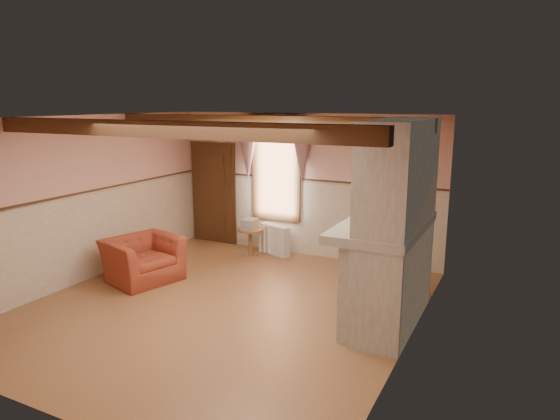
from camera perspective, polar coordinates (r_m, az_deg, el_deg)
The scene contains 26 objects.
floor at distance 7.70m, azimuth -6.61°, elevation -10.87°, with size 5.50×6.00×0.01m, color brown.
ceiling at distance 7.08m, azimuth -7.18°, elevation 10.44°, with size 5.50×6.00×0.01m, color silver.
wall_back at distance 9.85m, azimuth 2.76°, elevation 2.84°, with size 5.50×0.02×2.80m, color tan.
wall_front at distance 5.14m, azimuth -25.77°, elevation -7.36°, with size 5.50×0.02×2.80m, color tan.
wall_left at distance 9.05m, azimuth -21.58°, elevation 1.13°, with size 0.02×6.00×2.80m, color tan.
wall_right at distance 6.22m, azimuth 14.81°, elevation -3.21°, with size 0.02×6.00×2.80m, color tan.
wainscot at distance 7.43m, azimuth -6.76°, elevation -5.55°, with size 5.50×6.00×1.50m, color beige, non-canonical shape.
chair_rail at distance 7.24m, azimuth -6.90°, elevation 0.10°, with size 5.50×6.00×0.08m, color black, non-canonical shape.
firebox at distance 7.24m, azimuth 9.54°, elevation -8.65°, with size 0.20×0.95×0.90m, color black.
armchair at distance 8.89m, azimuth -15.41°, elevation -5.46°, with size 1.15×1.00×0.75m, color maroon.
side_table at distance 9.96m, azimuth -3.40°, elevation -3.69°, with size 0.50×0.50×0.55m, color brown.
book_stack at distance 9.87m, azimuth -3.44°, elevation -1.60°, with size 0.26×0.32×0.20m, color #B7AD8C.
radiator at distance 10.04m, azimuth -0.58°, elevation -3.40°, with size 0.70×0.18×0.60m, color silver.
bowl at distance 6.74m, azimuth 11.44°, elevation -1.32°, with size 0.33×0.33×0.08m, color brown.
mantel_clock at distance 7.63m, azimuth 13.38°, elevation 0.65°, with size 0.14×0.24×0.20m, color black.
oil_lamp at distance 7.39m, azimuth 12.95°, elevation 0.61°, with size 0.11×0.11×0.28m, color #BC8135.
candle_red at distance 6.42m, azimuth 10.68°, elevation -1.60°, with size 0.06×0.06×0.16m, color #A02B13.
jar_yellow at distance 6.59m, azimuth 11.09°, elevation -1.44°, with size 0.06×0.06×0.12m, color gold.
fireplace at distance 6.86m, azimuth 13.21°, elevation -1.69°, with size 0.85×2.00×2.80m, color gray.
mantel at distance 6.91m, azimuth 11.75°, elevation -1.86°, with size 1.05×2.05×0.12m, color gray.
overmantel_mirror at distance 6.83m, azimuth 10.47°, elevation 3.27°, with size 0.06×1.44×1.04m, color silver.
door at distance 10.87m, azimuth -7.56°, elevation 1.78°, with size 1.10×0.10×2.10m, color black.
window at distance 10.04m, azimuth -0.43°, elevation 4.48°, with size 1.06×0.08×2.02m, color white.
window_drapes at distance 9.90m, azimuth -0.67°, elevation 7.86°, with size 1.30×0.14×1.40m, color gray.
ceiling_beam_front at distance 6.12m, azimuth -13.46°, elevation 8.98°, with size 5.50×0.18×0.20m, color black.
ceiling_beam_back at distance 8.11m, azimuth -2.39°, elevation 10.05°, with size 5.50×0.18×0.20m, color black.
Camera 1 is at (3.93, -5.89, 3.02)m, focal length 32.00 mm.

